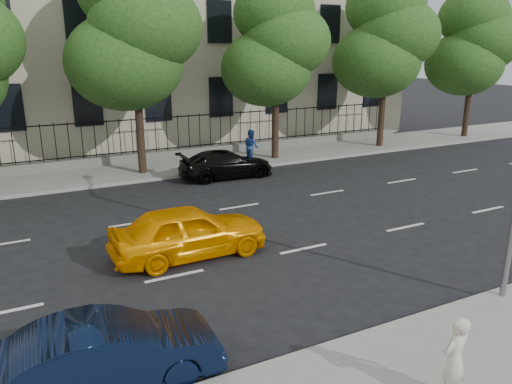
{
  "coord_description": "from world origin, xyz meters",
  "views": [
    {
      "loc": [
        -7.53,
        -9.09,
        5.86
      ],
      "look_at": [
        -1.34,
        3.0,
        1.82
      ],
      "focal_mm": 35.0,
      "sensor_mm": 36.0,
      "label": 1
    }
  ],
  "objects_px": {
    "black_sedan": "(226,164)",
    "woman_near": "(454,360)",
    "navy_sedan": "(107,354)",
    "yellow_taxi": "(189,231)"
  },
  "relations": [
    {
      "from": "navy_sedan",
      "to": "yellow_taxi",
      "type": "bearing_deg",
      "value": -31.76
    },
    {
      "from": "navy_sedan",
      "to": "black_sedan",
      "type": "height_order",
      "value": "navy_sedan"
    },
    {
      "from": "yellow_taxi",
      "to": "navy_sedan",
      "type": "bearing_deg",
      "value": 145.27
    },
    {
      "from": "navy_sedan",
      "to": "black_sedan",
      "type": "bearing_deg",
      "value": -29.77
    },
    {
      "from": "yellow_taxi",
      "to": "woman_near",
      "type": "height_order",
      "value": "woman_near"
    },
    {
      "from": "black_sedan",
      "to": "woman_near",
      "type": "bearing_deg",
      "value": 172.14
    },
    {
      "from": "yellow_taxi",
      "to": "navy_sedan",
      "type": "relative_size",
      "value": 1.11
    },
    {
      "from": "black_sedan",
      "to": "woman_near",
      "type": "xyz_separation_m",
      "value": [
        -2.76,
        -15.45,
        0.29
      ]
    },
    {
      "from": "yellow_taxi",
      "to": "black_sedan",
      "type": "height_order",
      "value": "yellow_taxi"
    },
    {
      "from": "woman_near",
      "to": "yellow_taxi",
      "type": "bearing_deg",
      "value": -86.76
    }
  ]
}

